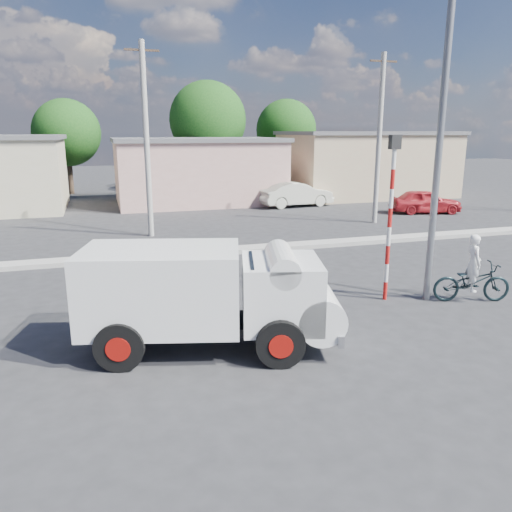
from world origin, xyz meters
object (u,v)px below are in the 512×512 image
object	(u,v)px
bicycle	(472,282)
car_red	(425,201)
cyclist	(472,274)
traffic_pole	(391,205)
car_cream	(296,194)
truck	(211,294)
streetlight	(437,110)

from	to	relation	value
bicycle	car_red	bearing A→B (deg)	-14.57
cyclist	traffic_pole	world-z (taller)	traffic_pole
bicycle	car_cream	world-z (taller)	car_cream
truck	streetlight	world-z (taller)	streetlight
car_red	streetlight	bearing A→B (deg)	158.62
bicycle	cyclist	xyz separation A→B (m)	(0.00, 0.00, 0.23)
cyclist	car_cream	distance (m)	17.75
cyclist	car_red	bearing A→B (deg)	-14.57
truck	car_cream	xyz separation A→B (m)	(9.24, 18.51, -0.46)
car_red	streetlight	distance (m)	16.17
traffic_pole	streetlight	world-z (taller)	streetlight
car_red	streetlight	xyz separation A→B (m)	(-9.11, -12.64, 4.31)
car_red	traffic_pole	bearing A→B (deg)	155.24
cyclist	car_red	distance (m)	15.35
car_red	car_cream	bearing A→B (deg)	67.36
truck	cyclist	xyz separation A→B (m)	(7.27, 0.88, -0.44)
streetlight	traffic_pole	bearing A→B (deg)	162.27
traffic_pole	cyclist	bearing A→B (deg)	-20.78
car_red	traffic_pole	distance (m)	16.03
bicycle	car_red	distance (m)	15.35
bicycle	streetlight	xyz separation A→B (m)	(-1.17, 0.50, 4.43)
bicycle	car_cream	bearing A→B (deg)	10.17
car_cream	streetlight	size ratio (longest dim) A/B	0.50
bicycle	streetlight	world-z (taller)	streetlight
cyclist	car_cream	xyz separation A→B (m)	(1.98, 17.64, -0.02)
bicycle	truck	bearing A→B (deg)	113.43
car_red	bicycle	bearing A→B (deg)	163.27
truck	car_cream	world-z (taller)	truck
bicycle	traffic_pole	world-z (taller)	traffic_pole
truck	traffic_pole	size ratio (longest dim) A/B	1.27
truck	streetlight	xyz separation A→B (m)	(6.09, 1.38, 3.76)
truck	car_cream	distance (m)	20.70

